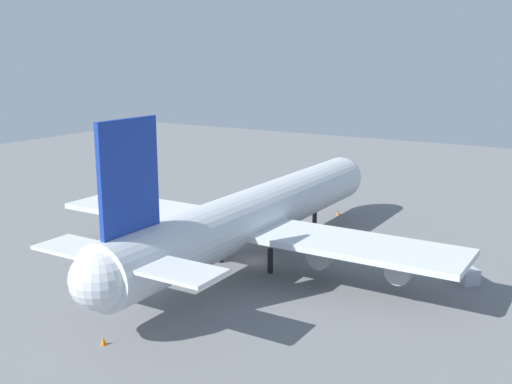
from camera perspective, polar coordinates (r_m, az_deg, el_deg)
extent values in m
plane|color=slate|center=(78.25, 0.00, -6.58)|extent=(239.87, 239.87, 0.00)
cylinder|color=silver|center=(76.36, 0.00, -2.05)|extent=(53.85, 6.69, 6.69)
sphere|color=silver|center=(99.75, 8.07, 1.37)|extent=(6.56, 6.56, 6.56)
sphere|color=silver|center=(56.24, -14.56, -8.03)|extent=(5.69, 5.69, 5.69)
cube|color=#19389E|center=(56.79, -11.95, 1.46)|extent=(7.54, 0.50, 10.70)
cube|color=silver|center=(54.66, -8.25, -7.23)|extent=(4.85, 10.04, 0.36)
cube|color=silver|center=(61.68, -15.94, -5.25)|extent=(4.85, 10.04, 0.36)
cube|color=silver|center=(68.09, 9.32, -4.97)|extent=(9.15, 25.00, 0.70)
cube|color=silver|center=(82.84, -9.59, -1.76)|extent=(9.15, 25.00, 0.70)
cylinder|color=gray|center=(70.90, 6.76, -5.66)|extent=(5.35, 2.81, 2.81)
cylinder|color=gray|center=(67.84, 13.92, -6.82)|extent=(5.35, 2.81, 2.81)
cylinder|color=gray|center=(81.72, -7.09, -3.16)|extent=(5.35, 2.81, 2.81)
cylinder|color=gray|center=(87.59, -11.85, -2.24)|extent=(5.35, 2.81, 2.81)
cylinder|color=black|center=(92.28, 5.58, -2.61)|extent=(0.70, 0.70, 3.05)
cylinder|color=black|center=(73.79, 1.36, -6.55)|extent=(0.70, 0.70, 3.05)
cylinder|color=black|center=(77.53, -3.38, -5.60)|extent=(0.70, 0.70, 3.05)
cube|color=#B7BCC6|center=(74.98, 19.38, -7.47)|extent=(3.22, 3.22, 1.86)
cone|color=orange|center=(101.30, 7.79, -1.93)|extent=(0.55, 0.55, 0.79)
cone|color=orange|center=(58.59, -14.29, -13.54)|extent=(0.55, 0.55, 0.78)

